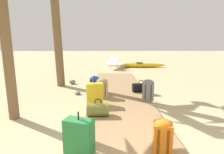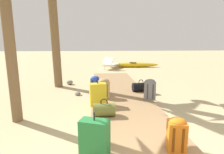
{
  "view_description": "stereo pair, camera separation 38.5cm",
  "coord_description": "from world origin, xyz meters",
  "px_view_note": "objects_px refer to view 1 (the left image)",
  "views": [
    {
      "loc": [
        -0.32,
        -1.77,
        1.7
      ],
      "look_at": [
        -0.21,
        4.37,
        0.55
      ],
      "focal_mm": 30.47,
      "sensor_mm": 36.0,
      "label": 1
    },
    {
      "loc": [
        -0.71,
        -1.75,
        1.7
      ],
      "look_at": [
        -0.21,
        4.37,
        0.55
      ],
      "focal_mm": 30.47,
      "sensor_mm": 36.0,
      "label": 2
    }
  ],
  "objects_px": {
    "backpack_tan": "(102,87)",
    "lounge_chair": "(116,64)",
    "suitcase_green": "(79,137)",
    "suitcase_yellow": "(95,94)",
    "duffel_bag_black": "(141,87)",
    "kayak": "(139,65)",
    "backpack_grey": "(148,89)",
    "backpack_orange": "(163,135)",
    "backpack_blue": "(94,84)",
    "duffel_bag_olive": "(98,109)"
  },
  "relations": [
    {
      "from": "backpack_tan",
      "to": "suitcase_green",
      "type": "bearing_deg",
      "value": -94.94
    },
    {
      "from": "backpack_orange",
      "to": "backpack_blue",
      "type": "bearing_deg",
      "value": 110.48
    },
    {
      "from": "backpack_blue",
      "to": "backpack_tan",
      "type": "height_order",
      "value": "backpack_tan"
    },
    {
      "from": "lounge_chair",
      "to": "suitcase_green",
      "type": "bearing_deg",
      "value": -95.72
    },
    {
      "from": "backpack_blue",
      "to": "suitcase_green",
      "type": "xyz_separation_m",
      "value": [
        0.02,
        -3.32,
        -0.03
      ]
    },
    {
      "from": "duffel_bag_olive",
      "to": "kayak",
      "type": "distance_m",
      "value": 8.85
    },
    {
      "from": "backpack_tan",
      "to": "backpack_blue",
      "type": "bearing_deg",
      "value": 118.5
    },
    {
      "from": "duffel_bag_black",
      "to": "kayak",
      "type": "height_order",
      "value": "duffel_bag_black"
    },
    {
      "from": "duffel_bag_olive",
      "to": "backpack_tan",
      "type": "relative_size",
      "value": 0.84
    },
    {
      "from": "suitcase_green",
      "to": "duffel_bag_olive",
      "type": "relative_size",
      "value": 1.35
    },
    {
      "from": "duffel_bag_black",
      "to": "suitcase_green",
      "type": "bearing_deg",
      "value": -113.25
    },
    {
      "from": "backpack_orange",
      "to": "suitcase_green",
      "type": "height_order",
      "value": "suitcase_green"
    },
    {
      "from": "backpack_blue",
      "to": "backpack_tan",
      "type": "relative_size",
      "value": 0.98
    },
    {
      "from": "duffel_bag_olive",
      "to": "backpack_blue",
      "type": "bearing_deg",
      "value": 96.38
    },
    {
      "from": "suitcase_yellow",
      "to": "duffel_bag_black",
      "type": "bearing_deg",
      "value": 41.79
    },
    {
      "from": "duffel_bag_black",
      "to": "duffel_bag_olive",
      "type": "height_order",
      "value": "same"
    },
    {
      "from": "backpack_orange",
      "to": "suitcase_yellow",
      "type": "relative_size",
      "value": 0.69
    },
    {
      "from": "duffel_bag_black",
      "to": "backpack_tan",
      "type": "distance_m",
      "value": 1.4
    },
    {
      "from": "suitcase_green",
      "to": "suitcase_yellow",
      "type": "distance_m",
      "value": 2.19
    },
    {
      "from": "suitcase_yellow",
      "to": "suitcase_green",
      "type": "bearing_deg",
      "value": -91.75
    },
    {
      "from": "duffel_bag_black",
      "to": "suitcase_yellow",
      "type": "xyz_separation_m",
      "value": [
        -1.42,
        -1.27,
        0.14
      ]
    },
    {
      "from": "suitcase_green",
      "to": "backpack_grey",
      "type": "relative_size",
      "value": 1.08
    },
    {
      "from": "duffel_bag_black",
      "to": "backpack_grey",
      "type": "bearing_deg",
      "value": -87.68
    },
    {
      "from": "kayak",
      "to": "backpack_grey",
      "type": "bearing_deg",
      "value": -97.22
    },
    {
      "from": "backpack_grey",
      "to": "suitcase_green",
      "type": "bearing_deg",
      "value": -121.01
    },
    {
      "from": "backpack_tan",
      "to": "lounge_chair",
      "type": "height_order",
      "value": "lounge_chair"
    },
    {
      "from": "backpack_blue",
      "to": "suitcase_yellow",
      "type": "relative_size",
      "value": 0.74
    },
    {
      "from": "duffel_bag_black",
      "to": "backpack_grey",
      "type": "distance_m",
      "value": 0.94
    },
    {
      "from": "backpack_grey",
      "to": "backpack_orange",
      "type": "bearing_deg",
      "value": -96.85
    },
    {
      "from": "backpack_orange",
      "to": "backpack_grey",
      "type": "xyz_separation_m",
      "value": [
        0.3,
        2.53,
        0.04
      ]
    },
    {
      "from": "lounge_chair",
      "to": "kayak",
      "type": "bearing_deg",
      "value": 26.11
    },
    {
      "from": "duffel_bag_black",
      "to": "kayak",
      "type": "relative_size",
      "value": 0.16
    },
    {
      "from": "suitcase_green",
      "to": "kayak",
      "type": "height_order",
      "value": "suitcase_green"
    },
    {
      "from": "backpack_orange",
      "to": "kayak",
      "type": "height_order",
      "value": "backpack_orange"
    },
    {
      "from": "duffel_bag_olive",
      "to": "kayak",
      "type": "xyz_separation_m",
      "value": [
        2.27,
        8.55,
        -0.06
      ]
    },
    {
      "from": "backpack_blue",
      "to": "backpack_grey",
      "type": "xyz_separation_m",
      "value": [
        1.54,
        -0.78,
        0.02
      ]
    },
    {
      "from": "backpack_orange",
      "to": "backpack_tan",
      "type": "relative_size",
      "value": 0.91
    },
    {
      "from": "backpack_orange",
      "to": "duffel_bag_olive",
      "type": "xyz_separation_m",
      "value": [
        -1.03,
        1.43,
        -0.13
      ]
    },
    {
      "from": "backpack_orange",
      "to": "backpack_tan",
      "type": "xyz_separation_m",
      "value": [
        -0.97,
        2.83,
        0.03
      ]
    },
    {
      "from": "backpack_blue",
      "to": "backpack_tan",
      "type": "bearing_deg",
      "value": -61.5
    },
    {
      "from": "suitcase_green",
      "to": "lounge_chair",
      "type": "xyz_separation_m",
      "value": [
        0.92,
        9.23,
        -0.02
      ]
    },
    {
      "from": "suitcase_green",
      "to": "suitcase_yellow",
      "type": "height_order",
      "value": "suitcase_yellow"
    },
    {
      "from": "backpack_grey",
      "to": "suitcase_yellow",
      "type": "bearing_deg",
      "value": -166.69
    },
    {
      "from": "suitcase_yellow",
      "to": "backpack_tan",
      "type": "relative_size",
      "value": 1.32
    },
    {
      "from": "backpack_blue",
      "to": "backpack_tan",
      "type": "distance_m",
      "value": 0.55
    },
    {
      "from": "backpack_blue",
      "to": "backpack_orange",
      "type": "bearing_deg",
      "value": -69.52
    },
    {
      "from": "duffel_bag_olive",
      "to": "backpack_grey",
      "type": "distance_m",
      "value": 1.73
    },
    {
      "from": "duffel_bag_black",
      "to": "suitcase_yellow",
      "type": "height_order",
      "value": "suitcase_yellow"
    },
    {
      "from": "suitcase_yellow",
      "to": "kayak",
      "type": "relative_size",
      "value": 0.22
    },
    {
      "from": "backpack_blue",
      "to": "duffel_bag_olive",
      "type": "height_order",
      "value": "backpack_blue"
    }
  ]
}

